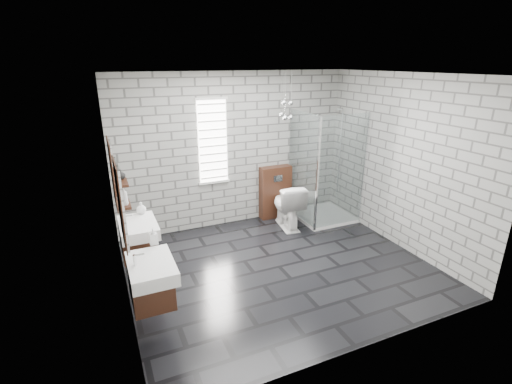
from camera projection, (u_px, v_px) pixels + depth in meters
floor at (279, 267)px, 5.44m from camera, size 4.20×3.60×0.02m
ceiling at (284, 73)px, 4.53m from camera, size 4.20×3.60×0.02m
wall_back at (234, 151)px, 6.55m from camera, size 4.20×0.02×2.70m
wall_front at (372, 233)px, 3.43m from camera, size 4.20×0.02×2.70m
wall_left at (116, 202)px, 4.19m from camera, size 0.02×3.60×2.70m
wall_right at (401, 163)px, 5.78m from camera, size 0.02×3.60×2.70m
vanity_left at (147, 271)px, 3.92m from camera, size 0.47×0.70×1.57m
vanity_right at (135, 230)px, 4.88m from camera, size 0.47×0.70×1.57m
shelf_lower at (124, 205)px, 4.19m from camera, size 0.14×0.30×0.03m
shelf_upper at (121, 183)px, 4.10m from camera, size 0.14×0.30×0.03m
window at (213, 142)px, 6.31m from camera, size 0.56×0.05×1.48m
cistern_panel at (275, 192)px, 7.03m from camera, size 0.60×0.20×1.00m
flush_plate at (278, 178)px, 6.84m from camera, size 0.18×0.01×0.12m
shower_enclosure at (323, 195)px, 6.86m from camera, size 1.00×1.00×2.03m
pendant_cluster at (286, 110)px, 6.22m from camera, size 0.25×0.25×0.80m
toilet at (287, 205)px, 6.64m from camera, size 0.56×0.86×0.82m
soap_bottle_a at (153, 236)px, 4.27m from camera, size 0.09×0.09×0.20m
soap_bottle_b at (141, 208)px, 5.12m from camera, size 0.17×0.17×0.17m
soap_bottle_c at (124, 196)px, 4.11m from camera, size 0.09×0.09×0.21m
vase at (120, 174)px, 4.16m from camera, size 0.13×0.13×0.11m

